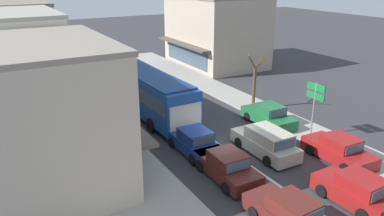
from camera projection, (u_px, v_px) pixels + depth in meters
ground_plane at (225, 149)px, 22.61m from camera, size 140.00×140.00×0.00m
lane_centre_line at (192, 127)px, 25.87m from camera, size 0.20×28.00×0.01m
sidewalk_left at (87, 135)px, 24.31m from camera, size 5.20×44.00×0.14m
kerb_right at (246, 103)px, 30.37m from camera, size 2.80×44.00×0.12m
shopfront_corner_near at (34, 117)px, 17.77m from camera, size 8.40×8.77×7.17m
shopfront_mid_block at (14, 72)px, 24.76m from camera, size 7.12×8.01×7.73m
shopfront_far_end at (3, 49)px, 31.85m from camera, size 8.64×9.08×7.79m
building_right_far at (216, 31)px, 41.91m from camera, size 8.65×10.78×7.69m
city_bus at (148, 91)px, 27.36m from camera, size 3.00×10.93×3.23m
wagon_queue_gap_filler at (266, 142)px, 21.79m from camera, size 1.98×4.52×1.58m
sedan_queue_far_back at (227, 166)px, 19.24m from camera, size 1.97×4.24×1.47m
sedan_behind_bus_near at (195, 142)px, 21.95m from camera, size 1.91×4.21×1.47m
hatchback_adjacent_lane_lead at (356, 191)px, 17.04m from camera, size 1.87×3.73×1.54m
sedan_behind_bus_mid at (291, 216)px, 15.38m from camera, size 2.03×4.27×1.47m
parked_sedan_kerb_front at (339, 150)px, 21.01m from camera, size 2.02×4.26×1.47m
parked_sedan_kerb_second at (268, 116)px, 25.98m from camera, size 2.00×4.25×1.47m
traffic_light_downstreet at (74, 53)px, 35.14m from camera, size 0.33×0.24×4.20m
directional_road_sign at (315, 96)px, 23.52m from camera, size 0.10×1.40×3.60m
street_tree_right at (254, 83)px, 28.51m from camera, size 1.69×1.94×4.37m
pedestrian_with_handbag_near at (139, 141)px, 21.15m from camera, size 0.34×0.66×1.63m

